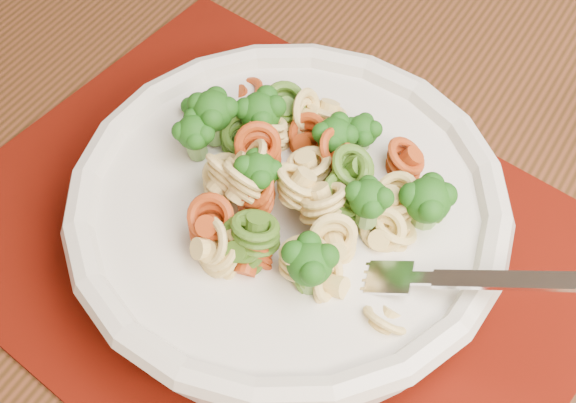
# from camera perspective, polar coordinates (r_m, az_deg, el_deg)

# --- Properties ---
(dining_table) EXTENTS (1.52, 1.29, 0.75)m
(dining_table) POSITION_cam_1_polar(r_m,az_deg,el_deg) (0.64, 4.39, -6.12)
(dining_table) COLOR #592C19
(dining_table) RESTS_ON ground
(placemat) EXTENTS (0.51, 0.48, 0.00)m
(placemat) POSITION_cam_1_polar(r_m,az_deg,el_deg) (0.52, -1.25, -3.12)
(placemat) COLOR #500803
(placemat) RESTS_ON dining_table
(pasta_bowl) EXTENTS (0.27, 0.27, 0.05)m
(pasta_bowl) POSITION_cam_1_polar(r_m,az_deg,el_deg) (0.50, -0.00, -0.63)
(pasta_bowl) COLOR silver
(pasta_bowl) RESTS_ON placemat
(pasta_broccoli_heap) EXTENTS (0.23, 0.23, 0.06)m
(pasta_broccoli_heap) POSITION_cam_1_polar(r_m,az_deg,el_deg) (0.48, 0.00, 0.43)
(pasta_broccoli_heap) COLOR #EECF75
(pasta_broccoli_heap) RESTS_ON pasta_bowl
(fork) EXTENTS (0.18, 0.04, 0.08)m
(fork) POSITION_cam_1_polar(r_m,az_deg,el_deg) (0.46, 7.23, -5.41)
(fork) COLOR silver
(fork) RESTS_ON pasta_bowl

